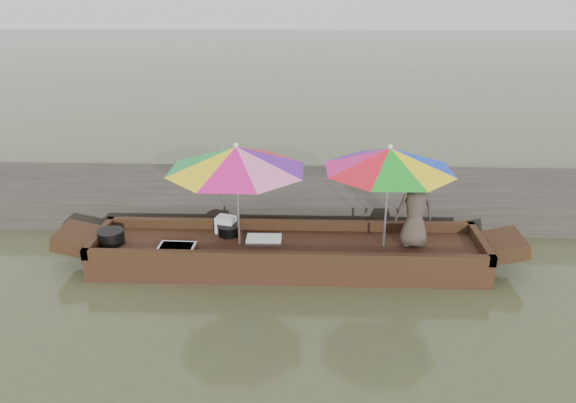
{
  "coord_description": "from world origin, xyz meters",
  "views": [
    {
      "loc": [
        0.27,
        -7.45,
        4.04
      ],
      "look_at": [
        0.0,
        0.1,
        1.0
      ],
      "focal_mm": 35.0,
      "sensor_mm": 36.0,
      "label": 1
    }
  ],
  "objects_px": {
    "tray_scallop": "(264,240)",
    "charcoal_grill": "(229,230)",
    "umbrella_stern": "(387,197)",
    "umbrella_bow": "(238,195)",
    "supply_bag": "(226,225)",
    "vendor": "(415,210)",
    "cooking_pot": "(111,237)",
    "tray_crayfish": "(177,249)",
    "boat_hull": "(288,255)"
  },
  "relations": [
    {
      "from": "tray_scallop",
      "to": "vendor",
      "type": "xyz_separation_m",
      "value": [
        2.2,
        -0.01,
        0.53
      ]
    },
    {
      "from": "umbrella_bow",
      "to": "umbrella_stern",
      "type": "distance_m",
      "value": 2.13
    },
    {
      "from": "boat_hull",
      "to": "vendor",
      "type": "xyz_separation_m",
      "value": [
        1.84,
        0.08,
        0.73
      ]
    },
    {
      "from": "charcoal_grill",
      "to": "umbrella_stern",
      "type": "distance_m",
      "value": 2.45
    },
    {
      "from": "vendor",
      "to": "umbrella_stern",
      "type": "distance_m",
      "value": 0.49
    },
    {
      "from": "tray_crayfish",
      "to": "umbrella_bow",
      "type": "height_order",
      "value": "umbrella_bow"
    },
    {
      "from": "tray_crayfish",
      "to": "umbrella_bow",
      "type": "xyz_separation_m",
      "value": [
        0.87,
        0.28,
        0.73
      ]
    },
    {
      "from": "tray_crayfish",
      "to": "supply_bag",
      "type": "distance_m",
      "value": 0.93
    },
    {
      "from": "tray_crayfish",
      "to": "vendor",
      "type": "xyz_separation_m",
      "value": [
        3.43,
        0.36,
        0.51
      ]
    },
    {
      "from": "boat_hull",
      "to": "vendor",
      "type": "height_order",
      "value": "vendor"
    },
    {
      "from": "tray_scallop",
      "to": "vendor",
      "type": "distance_m",
      "value": 2.26
    },
    {
      "from": "boat_hull",
      "to": "cooking_pot",
      "type": "xyz_separation_m",
      "value": [
        -2.62,
        -0.04,
        0.28
      ]
    },
    {
      "from": "charcoal_grill",
      "to": "supply_bag",
      "type": "relative_size",
      "value": 1.16
    },
    {
      "from": "charcoal_grill",
      "to": "vendor",
      "type": "distance_m",
      "value": 2.81
    },
    {
      "from": "tray_crayfish",
      "to": "charcoal_grill",
      "type": "distance_m",
      "value": 0.9
    },
    {
      "from": "umbrella_bow",
      "to": "umbrella_stern",
      "type": "height_order",
      "value": "same"
    },
    {
      "from": "cooking_pot",
      "to": "tray_scallop",
      "type": "height_order",
      "value": "cooking_pot"
    },
    {
      "from": "supply_bag",
      "to": "charcoal_grill",
      "type": "bearing_deg",
      "value": -59.39
    },
    {
      "from": "charcoal_grill",
      "to": "umbrella_stern",
      "type": "xyz_separation_m",
      "value": [
        2.33,
        -0.31,
        0.7
      ]
    },
    {
      "from": "tray_scallop",
      "to": "umbrella_stern",
      "type": "height_order",
      "value": "umbrella_stern"
    },
    {
      "from": "umbrella_stern",
      "to": "charcoal_grill",
      "type": "bearing_deg",
      "value": 172.31
    },
    {
      "from": "tray_crayfish",
      "to": "vendor",
      "type": "distance_m",
      "value": 3.49
    },
    {
      "from": "cooking_pot",
      "to": "charcoal_grill",
      "type": "xyz_separation_m",
      "value": [
        1.7,
        0.36,
        -0.03
      ]
    },
    {
      "from": "cooking_pot",
      "to": "umbrella_bow",
      "type": "xyz_separation_m",
      "value": [
        1.9,
        0.04,
        0.67
      ]
    },
    {
      "from": "charcoal_grill",
      "to": "supply_bag",
      "type": "height_order",
      "value": "supply_bag"
    },
    {
      "from": "boat_hull",
      "to": "cooking_pot",
      "type": "distance_m",
      "value": 2.64
    },
    {
      "from": "tray_scallop",
      "to": "charcoal_grill",
      "type": "xyz_separation_m",
      "value": [
        -0.56,
        0.23,
        0.05
      ]
    },
    {
      "from": "supply_bag",
      "to": "vendor",
      "type": "height_order",
      "value": "vendor"
    },
    {
      "from": "charcoal_grill",
      "to": "vendor",
      "type": "height_order",
      "value": "vendor"
    },
    {
      "from": "boat_hull",
      "to": "tray_scallop",
      "type": "relative_size",
      "value": 11.02
    },
    {
      "from": "umbrella_bow",
      "to": "umbrella_stern",
      "type": "xyz_separation_m",
      "value": [
        2.13,
        0.0,
        0.0
      ]
    },
    {
      "from": "cooking_pot",
      "to": "vendor",
      "type": "bearing_deg",
      "value": 1.52
    },
    {
      "from": "cooking_pot",
      "to": "tray_scallop",
      "type": "distance_m",
      "value": 2.26
    },
    {
      "from": "cooking_pot",
      "to": "umbrella_stern",
      "type": "height_order",
      "value": "umbrella_stern"
    },
    {
      "from": "supply_bag",
      "to": "umbrella_bow",
      "type": "xyz_separation_m",
      "value": [
        0.25,
        -0.4,
        0.65
      ]
    },
    {
      "from": "tray_scallop",
      "to": "umbrella_bow",
      "type": "bearing_deg",
      "value": -166.5
    },
    {
      "from": "tray_crayfish",
      "to": "umbrella_bow",
      "type": "distance_m",
      "value": 1.17
    },
    {
      "from": "supply_bag",
      "to": "umbrella_bow",
      "type": "relative_size",
      "value": 0.14
    },
    {
      "from": "supply_bag",
      "to": "umbrella_bow",
      "type": "height_order",
      "value": "umbrella_bow"
    },
    {
      "from": "boat_hull",
      "to": "tray_crayfish",
      "type": "relative_size",
      "value": 11.02
    },
    {
      "from": "tray_scallop",
      "to": "cooking_pot",
      "type": "bearing_deg",
      "value": -176.76
    },
    {
      "from": "umbrella_bow",
      "to": "umbrella_stern",
      "type": "bearing_deg",
      "value": 0.0
    },
    {
      "from": "charcoal_grill",
      "to": "umbrella_bow",
      "type": "distance_m",
      "value": 0.79
    },
    {
      "from": "umbrella_stern",
      "to": "umbrella_bow",
      "type": "bearing_deg",
      "value": 180.0
    },
    {
      "from": "charcoal_grill",
      "to": "umbrella_stern",
      "type": "bearing_deg",
      "value": -7.69
    },
    {
      "from": "tray_scallop",
      "to": "supply_bag",
      "type": "height_order",
      "value": "supply_bag"
    },
    {
      "from": "vendor",
      "to": "umbrella_stern",
      "type": "height_order",
      "value": "umbrella_stern"
    },
    {
      "from": "tray_scallop",
      "to": "charcoal_grill",
      "type": "bearing_deg",
      "value": 157.77
    },
    {
      "from": "cooking_pot",
      "to": "charcoal_grill",
      "type": "distance_m",
      "value": 1.74
    },
    {
      "from": "charcoal_grill",
      "to": "vendor",
      "type": "bearing_deg",
      "value": -4.94
    }
  ]
}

